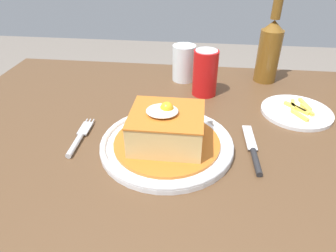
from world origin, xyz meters
TOP-DOWN VIEW (x-y plane):
  - dining_table at (0.00, 0.00)m, footprint 1.21×0.82m
  - main_plate at (-0.04, -0.05)m, footprint 0.27×0.27m
  - sandwich_meal at (-0.04, -0.05)m, footprint 0.22×0.22m
  - fork at (-0.23, -0.06)m, footprint 0.02×0.14m
  - knife at (0.14, -0.06)m, footprint 0.02×0.17m
  - soda_can at (0.03, 0.21)m, footprint 0.07×0.07m
  - beer_bottle_amber_far at (0.21, 0.32)m, footprint 0.06×0.06m
  - drinking_glass at (-0.03, 0.29)m, footprint 0.07×0.07m
  - side_plate_fries at (0.26, 0.12)m, footprint 0.17×0.17m

SIDE VIEW (x-z plane):
  - dining_table at x=0.00m, z-range 0.25..0.97m
  - side_plate_fries at x=0.26m, z-range 0.72..0.74m
  - fork at x=-0.23m, z-range 0.72..0.73m
  - knife at x=0.14m, z-range 0.72..0.73m
  - main_plate at x=-0.04m, z-range 0.72..0.74m
  - sandwich_meal at x=-0.04m, z-range 0.72..0.81m
  - drinking_glass at x=-0.03m, z-range 0.71..0.82m
  - soda_can at x=0.03m, z-range 0.72..0.85m
  - beer_bottle_amber_far at x=0.21m, z-range 0.69..0.95m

